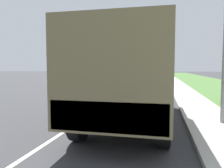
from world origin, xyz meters
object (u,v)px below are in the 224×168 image
at_px(car_third_ahead, 141,74).
at_px(car_fourth_ahead, 145,72).
at_px(military_truck, 132,75).
at_px(car_second_ahead, 152,76).
at_px(car_nearest_ahead, 115,81).

distance_m(car_third_ahead, car_fourth_ahead, 15.64).
xyz_separation_m(car_third_ahead, car_fourth_ahead, (-0.38, 15.63, 0.04)).
bearing_deg(car_third_ahead, car_fourth_ahead, 91.41).
bearing_deg(military_truck, car_fourth_ahead, 93.88).
bearing_deg(car_third_ahead, car_second_ahead, -77.98).
height_order(car_second_ahead, car_fourth_ahead, car_second_ahead).
distance_m(military_truck, car_fourth_ahead, 53.49).
bearing_deg(car_third_ahead, military_truck, -85.10).
height_order(car_nearest_ahead, car_fourth_ahead, car_fourth_ahead).
relative_size(military_truck, car_nearest_ahead, 1.86).
bearing_deg(car_fourth_ahead, military_truck, -86.12).
bearing_deg(car_nearest_ahead, car_third_ahead, 89.54).
distance_m(military_truck, car_third_ahead, 37.88).
height_order(military_truck, car_second_ahead, military_truck).
bearing_deg(car_second_ahead, car_fourth_ahead, 96.39).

